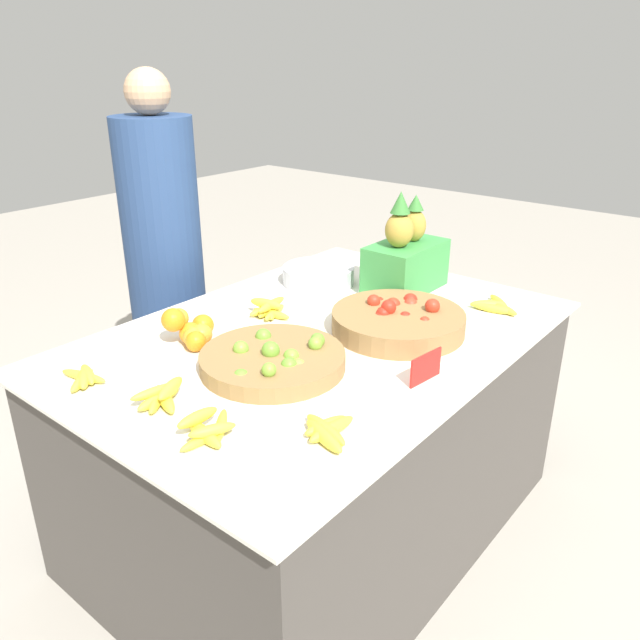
# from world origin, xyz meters

# --- Properties ---
(ground_plane) EXTENTS (12.00, 12.00, 0.00)m
(ground_plane) POSITION_xyz_m (0.00, 0.00, 0.00)
(ground_plane) COLOR #ADA599
(market_table) EXTENTS (1.68, 1.17, 0.79)m
(market_table) POSITION_xyz_m (0.00, 0.00, 0.40)
(market_table) COLOR #4C4742
(market_table) RESTS_ON ground_plane
(lime_bowl) EXTENTS (0.44, 0.44, 0.09)m
(lime_bowl) POSITION_xyz_m (-0.28, -0.05, 0.82)
(lime_bowl) COLOR olive
(lime_bowl) RESTS_ON market_table
(tomato_basket) EXTENTS (0.45, 0.45, 0.11)m
(tomato_basket) POSITION_xyz_m (0.18, -0.19, 0.83)
(tomato_basket) COLOR olive
(tomato_basket) RESTS_ON market_table
(orange_pile) EXTENTS (0.19, 0.17, 0.13)m
(orange_pile) POSITION_xyz_m (-0.32, 0.27, 0.84)
(orange_pile) COLOR orange
(orange_pile) RESTS_ON market_table
(metal_bowl) EXTENTS (0.29, 0.29, 0.07)m
(metal_bowl) POSITION_xyz_m (0.38, 0.32, 0.83)
(metal_bowl) COLOR silver
(metal_bowl) RESTS_ON market_table
(price_sign) EXTENTS (0.13, 0.02, 0.09)m
(price_sign) POSITION_xyz_m (-0.06, -0.44, 0.84)
(price_sign) COLOR red
(price_sign) RESTS_ON market_table
(produce_crate) EXTENTS (0.34, 0.20, 0.40)m
(produce_crate) POSITION_xyz_m (0.54, 0.01, 0.93)
(produce_crate) COLOR green
(produce_crate) RESTS_ON market_table
(banana_bunch_middle_right) EXTENTS (0.16, 0.17, 0.06)m
(banana_bunch_middle_right) POSITION_xyz_m (0.01, 0.24, 0.82)
(banana_bunch_middle_right) COLOR yellow
(banana_bunch_middle_right) RESTS_ON market_table
(banana_bunch_front_right) EXTENTS (0.13, 0.16, 0.03)m
(banana_bunch_front_right) POSITION_xyz_m (-0.69, 0.31, 0.81)
(banana_bunch_front_right) COLOR yellow
(banana_bunch_front_right) RESTS_ON market_table
(banana_bunch_back_center) EXTENTS (0.16, 0.17, 0.04)m
(banana_bunch_back_center) POSITION_xyz_m (-0.46, -0.40, 0.81)
(banana_bunch_back_center) COLOR yellow
(banana_bunch_back_center) RESTS_ON market_table
(banana_bunch_front_center) EXTENTS (0.20, 0.15, 0.06)m
(banana_bunch_front_center) POSITION_xyz_m (-0.65, -0.18, 0.82)
(banana_bunch_front_center) COLOR yellow
(banana_bunch_front_center) RESTS_ON market_table
(banana_bunch_front_left) EXTENTS (0.16, 0.19, 0.03)m
(banana_bunch_front_left) POSITION_xyz_m (0.57, -0.36, 0.81)
(banana_bunch_front_left) COLOR yellow
(banana_bunch_front_left) RESTS_ON market_table
(banana_bunch_middle_left) EXTENTS (0.16, 0.16, 0.06)m
(banana_bunch_middle_left) POSITION_xyz_m (-0.62, 0.04, 0.82)
(banana_bunch_middle_left) COLOR yellow
(banana_bunch_middle_left) RESTS_ON market_table
(vendor_person) EXTENTS (0.33, 0.33, 1.62)m
(vendor_person) POSITION_xyz_m (0.10, 0.95, 0.75)
(vendor_person) COLOR navy
(vendor_person) RESTS_ON ground_plane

